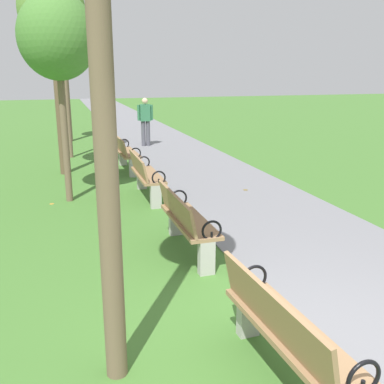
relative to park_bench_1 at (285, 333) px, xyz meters
name	(u,v)px	position (x,y,z in m)	size (l,w,h in m)	color
ground_plane	(326,363)	(0.50, 0.13, -0.49)	(80.00, 80.00, 0.00)	#42722D
paved_walkway	(135,125)	(1.92, 18.13, -0.48)	(2.84, 44.00, 0.02)	slate
park_bench_1	(285,333)	(0.00, 0.00, 0.00)	(0.55, 1.62, 0.90)	#93704C
park_bench_2	(186,220)	(0.00, 2.88, 0.00)	(0.48, 1.60, 0.90)	#93704C
park_bench_3	(145,175)	(0.00, 5.82, 0.00)	(0.48, 1.60, 0.90)	#93704C
park_bench_4	(125,152)	(0.00, 8.48, 0.00)	(0.52, 1.61, 0.90)	#93704C
tree_2	(57,38)	(-1.50, 6.07, 2.61)	(1.43, 1.43, 3.90)	brown
tree_3	(52,11)	(-1.55, 8.59, 3.35)	(1.52, 1.52, 4.73)	brown
tree_4	(61,10)	(-1.30, 10.81, 3.64)	(1.12, 1.12, 4.83)	brown
tree_5	(64,49)	(-1.21, 14.09, 2.78)	(1.28, 1.28, 4.05)	brown
pedestrian_walking	(145,119)	(1.25, 12.13, 0.44)	(0.53, 0.25, 1.62)	#4C4C56
scattered_leaves	(179,213)	(0.37, 4.61, -0.47)	(4.84, 12.66, 0.02)	#AD6B23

